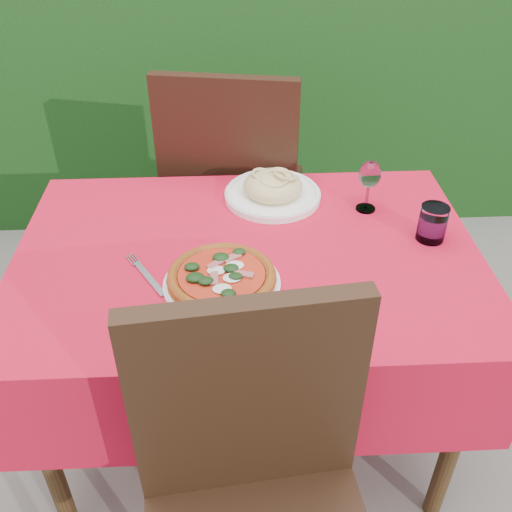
{
  "coord_description": "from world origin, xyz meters",
  "views": [
    {
      "loc": [
        -0.04,
        -1.25,
        1.66
      ],
      "look_at": [
        0.02,
        -0.05,
        0.77
      ],
      "focal_mm": 40.0,
      "sensor_mm": 36.0,
      "label": 1
    }
  ],
  "objects_px": {
    "wine_glass": "(370,176)",
    "fork": "(149,279)",
    "pizza_plate": "(222,279)",
    "chair_far": "(233,186)",
    "water_glass": "(432,225)",
    "chair_near": "(257,505)",
    "pasta_plate": "(273,190)"
  },
  "relations": [
    {
      "from": "chair_near",
      "to": "wine_glass",
      "type": "xyz_separation_m",
      "value": [
        0.37,
        0.83,
        0.28
      ]
    },
    {
      "from": "chair_far",
      "to": "pizza_plate",
      "type": "bearing_deg",
      "value": 97.38
    },
    {
      "from": "chair_near",
      "to": "pasta_plate",
      "type": "bearing_deg",
      "value": 77.74
    },
    {
      "from": "pizza_plate",
      "to": "fork",
      "type": "bearing_deg",
      "value": 168.08
    },
    {
      "from": "wine_glass",
      "to": "water_glass",
      "type": "bearing_deg",
      "value": -47.91
    },
    {
      "from": "wine_glass",
      "to": "fork",
      "type": "distance_m",
      "value": 0.7
    },
    {
      "from": "pasta_plate",
      "to": "water_glass",
      "type": "height_order",
      "value": "water_glass"
    },
    {
      "from": "chair_near",
      "to": "pasta_plate",
      "type": "relative_size",
      "value": 3.44
    },
    {
      "from": "pizza_plate",
      "to": "pasta_plate",
      "type": "height_order",
      "value": "pasta_plate"
    },
    {
      "from": "chair_near",
      "to": "fork",
      "type": "bearing_deg",
      "value": 108.92
    },
    {
      "from": "water_glass",
      "to": "pizza_plate",
      "type": "bearing_deg",
      "value": -162.47
    },
    {
      "from": "pizza_plate",
      "to": "wine_glass",
      "type": "distance_m",
      "value": 0.56
    },
    {
      "from": "chair_near",
      "to": "water_glass",
      "type": "xyz_separation_m",
      "value": [
        0.52,
        0.67,
        0.21
      ]
    },
    {
      "from": "chair_far",
      "to": "water_glass",
      "type": "relative_size",
      "value": 10.34
    },
    {
      "from": "pizza_plate",
      "to": "wine_glass",
      "type": "relative_size",
      "value": 2.15
    },
    {
      "from": "chair_far",
      "to": "chair_near",
      "type": "bearing_deg",
      "value": 101.41
    },
    {
      "from": "water_glass",
      "to": "wine_glass",
      "type": "bearing_deg",
      "value": 132.09
    },
    {
      "from": "chair_near",
      "to": "wine_glass",
      "type": "relative_size",
      "value": 6.39
    },
    {
      "from": "chair_far",
      "to": "pasta_plate",
      "type": "relative_size",
      "value": 3.57
    },
    {
      "from": "chair_near",
      "to": "wine_glass",
      "type": "height_order",
      "value": "chair_near"
    },
    {
      "from": "chair_near",
      "to": "pizza_plate",
      "type": "relative_size",
      "value": 2.97
    },
    {
      "from": "chair_far",
      "to": "water_glass",
      "type": "xyz_separation_m",
      "value": [
        0.54,
        -0.58,
        0.19
      ]
    },
    {
      "from": "pizza_plate",
      "to": "fork",
      "type": "relative_size",
      "value": 1.58
    },
    {
      "from": "chair_far",
      "to": "pasta_plate",
      "type": "distance_m",
      "value": 0.39
    },
    {
      "from": "water_glass",
      "to": "fork",
      "type": "bearing_deg",
      "value": -169.3
    },
    {
      "from": "water_glass",
      "to": "chair_far",
      "type": "bearing_deg",
      "value": 133.25
    },
    {
      "from": "wine_glass",
      "to": "fork",
      "type": "xyz_separation_m",
      "value": [
        -0.62,
        -0.31,
        -0.11
      ]
    },
    {
      "from": "water_glass",
      "to": "fork",
      "type": "xyz_separation_m",
      "value": [
        -0.76,
        -0.14,
        -0.04
      ]
    },
    {
      "from": "chair_near",
      "to": "chair_far",
      "type": "height_order",
      "value": "chair_far"
    },
    {
      "from": "chair_near",
      "to": "water_glass",
      "type": "relative_size",
      "value": 9.97
    },
    {
      "from": "pizza_plate",
      "to": "chair_far",
      "type": "bearing_deg",
      "value": 87.09
    },
    {
      "from": "pizza_plate",
      "to": "water_glass",
      "type": "bearing_deg",
      "value": 17.53
    }
  ]
}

